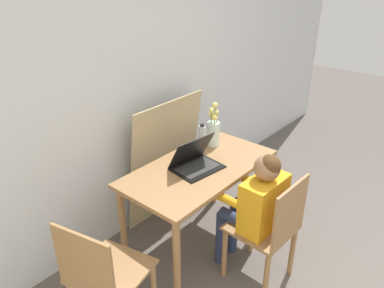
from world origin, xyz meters
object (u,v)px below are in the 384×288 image
Objects in this scene: flower_vase at (213,130)px; water_bottle at (202,137)px; chair_spare at (104,277)px; laptop at (195,161)px; person_seated at (257,201)px; chair_occupied at (270,229)px.

flower_vase is 0.12m from water_bottle.
chair_spare is 1.26m from water_bottle.
laptop is 0.29m from water_bottle.
flower_vase is at bearing -115.64° from person_seated.
flower_vase reaches higher than chair_occupied.
chair_spare is 2.28× the size of laptop.
laptop reaches higher than chair_occupied.
chair_spare is (-0.97, 0.50, 0.00)m from chair_occupied.
chair_spare is at bearing -168.11° from water_bottle.
flower_vase reaches higher than chair_spare.
water_bottle is at bearing -103.47° from chair_occupied.
person_seated is 0.70m from water_bottle.
person_seated is 4.50× the size of water_bottle.
chair_spare is 3.85× the size of water_bottle.
person_seated reaches higher than chair_spare.
chair_spare is 1.06m from person_seated.
chair_occupied is 0.86m from water_bottle.
chair_spare is at bearing -169.91° from flower_vase.
chair_occupied is at bearing -114.02° from flower_vase.
person_seated is at bearing -124.50° from chair_spare.
chair_occupied and chair_spare have the same top height.
flower_vase is (1.30, 0.23, 0.40)m from chair_spare.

